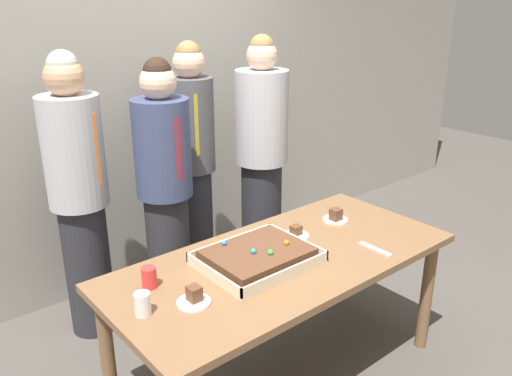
% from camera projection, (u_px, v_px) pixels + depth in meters
% --- Properties ---
extents(ground_plane, '(12.00, 12.00, 0.00)m').
position_uv_depth(ground_plane, '(281.00, 376.00, 2.92)').
color(ground_plane, '#4C4742').
extents(interior_back_panel, '(8.00, 0.12, 3.00)m').
position_uv_depth(interior_back_panel, '(127.00, 75.00, 3.54)').
color(interior_back_panel, '#9E998E').
rests_on(interior_back_panel, ground_plane).
extents(party_table, '(1.85, 0.85, 0.75)m').
position_uv_depth(party_table, '(283.00, 272.00, 2.69)').
color(party_table, brown).
rests_on(party_table, ground_plane).
extents(sheet_cake, '(0.56, 0.44, 0.10)m').
position_uv_depth(sheet_cake, '(257.00, 257.00, 2.58)').
color(sheet_cake, beige).
rests_on(sheet_cake, party_table).
extents(plated_slice_near_left, '(0.15, 0.15, 0.06)m').
position_uv_depth(plated_slice_near_left, '(296.00, 234.00, 2.88)').
color(plated_slice_near_left, white).
rests_on(plated_slice_near_left, party_table).
extents(plated_slice_near_right, '(0.15, 0.15, 0.08)m').
position_uv_depth(plated_slice_near_right, '(194.00, 298.00, 2.25)').
color(plated_slice_near_right, white).
rests_on(plated_slice_near_right, party_table).
extents(plated_slice_far_left, '(0.15, 0.15, 0.08)m').
position_uv_depth(plated_slice_far_left, '(336.00, 217.00, 3.07)').
color(plated_slice_far_left, white).
rests_on(plated_slice_far_left, party_table).
extents(drink_cup_nearest, '(0.07, 0.07, 0.10)m').
position_uv_depth(drink_cup_nearest, '(142.00, 304.00, 2.16)').
color(drink_cup_nearest, white).
rests_on(drink_cup_nearest, party_table).
extents(drink_cup_middle, '(0.07, 0.07, 0.10)m').
position_uv_depth(drink_cup_middle, '(149.00, 277.00, 2.37)').
color(drink_cup_middle, red).
rests_on(drink_cup_middle, party_table).
extents(cake_server_utensil, '(0.03, 0.20, 0.01)m').
position_uv_depth(cake_server_utensil, '(375.00, 249.00, 2.73)').
color(cake_server_utensil, silver).
rests_on(cake_server_utensil, party_table).
extents(person_serving_front, '(0.37, 0.37, 1.78)m').
position_uv_depth(person_serving_front, '(262.00, 160.00, 3.67)').
color(person_serving_front, '#28282D').
rests_on(person_serving_front, ground_plane).
extents(person_green_shirt_behind, '(0.33, 0.33, 1.70)m').
position_uv_depth(person_green_shirt_behind, '(165.00, 195.00, 3.11)').
color(person_green_shirt_behind, '#28282D').
rests_on(person_green_shirt_behind, ground_plane).
extents(person_striped_tie_right, '(0.34, 0.34, 1.74)m').
position_uv_depth(person_striped_tie_right, '(79.00, 195.00, 3.04)').
color(person_striped_tie_right, '#28282D').
rests_on(person_striped_tie_right, ground_plane).
extents(person_left_edge_reaching, '(0.30, 0.30, 1.75)m').
position_uv_depth(person_left_edge_reaching, '(193.00, 165.00, 3.53)').
color(person_left_edge_reaching, '#28282D').
rests_on(person_left_edge_reaching, ground_plane).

